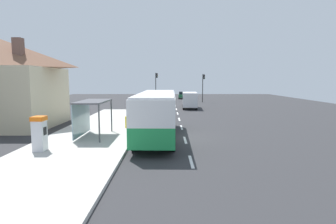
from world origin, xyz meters
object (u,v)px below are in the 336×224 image
object	(u,v)px
traffic_light_near_side	(204,84)
sedan_near	(184,95)
recycling_bin_green	(131,120)
recycling_bin_blue	(130,121)
ticket_machine	(41,133)
recycling_bin_yellow	(129,122)
bus	(158,112)
bus_shelter	(90,109)
traffic_light_far_side	(157,83)
white_van	(191,99)

from	to	relation	value
traffic_light_near_side	sedan_near	bearing A→B (deg)	107.89
traffic_light_near_side	recycling_bin_green	bearing A→B (deg)	-110.01
recycling_bin_blue	traffic_light_near_side	size ratio (longest dim) A/B	0.18
ticket_machine	recycling_bin_blue	world-z (taller)	ticket_machine
recycling_bin_yellow	traffic_light_near_side	bearing A→B (deg)	70.92
bus	ticket_machine	world-z (taller)	bus
traffic_light_near_side	bus_shelter	distance (m)	33.68
sedan_near	traffic_light_far_side	xyz separation A→B (m)	(-5.41, -9.10, 2.77)
recycling_bin_yellow	recycling_bin_blue	xyz separation A→B (m)	(0.00, 0.70, 0.00)
bus	recycling_bin_green	distance (m)	5.22
bus	traffic_light_near_side	size ratio (longest dim) A/B	2.15
bus	bus_shelter	world-z (taller)	bus
white_van	recycling_bin_blue	size ratio (longest dim) A/B	5.57
ticket_machine	recycling_bin_green	world-z (taller)	ticket_machine
white_van	traffic_light_far_side	xyz separation A→B (m)	(-5.30, 11.64, 2.21)
sedan_near	traffic_light_near_side	size ratio (longest dim) A/B	0.87
sedan_near	traffic_light_far_side	size ratio (longest dim) A/B	0.83
bus	white_van	xyz separation A→B (m)	(3.91, 20.23, -0.50)
bus	recycling_bin_blue	world-z (taller)	bus
white_van	recycling_bin_green	bearing A→B (deg)	-112.06
traffic_light_far_side	bus_shelter	distance (m)	32.47
bus	ticket_machine	bearing A→B (deg)	-145.55
sedan_near	traffic_light_near_side	distance (m)	10.72
white_van	recycling_bin_blue	bearing A→B (deg)	-111.21
sedan_near	recycling_bin_green	distance (m)	37.11
traffic_light_far_side	bus_shelter	xyz separation A→B (m)	(-3.31, -32.27, -1.46)
recycling_bin_yellow	bus_shelter	xyz separation A→B (m)	(-2.21, -3.43, 1.44)
ticket_machine	traffic_light_near_side	size ratio (longest dim) A/B	0.38
sedan_near	traffic_light_near_side	world-z (taller)	traffic_light_near_side
bus	bus_shelter	xyz separation A→B (m)	(-4.70, -0.40, 0.25)
ticket_machine	traffic_light_far_side	world-z (taller)	traffic_light_far_side
recycling_bin_yellow	traffic_light_far_side	distance (m)	29.00
bus_shelter	traffic_light_near_side	bearing A→B (deg)	69.27
ticket_machine	recycling_bin_yellow	bearing A→B (deg)	62.45
recycling_bin_yellow	recycling_bin_green	world-z (taller)	same
recycling_bin_yellow	traffic_light_far_side	size ratio (longest dim) A/B	0.18
white_van	sedan_near	distance (m)	20.75
white_van	recycling_bin_yellow	size ratio (longest dim) A/B	5.57
traffic_light_near_side	bus_shelter	size ratio (longest dim) A/B	1.28
bus	recycling_bin_blue	distance (m)	4.64
recycling_bin_blue	traffic_light_near_side	xyz separation A→B (m)	(9.70, 27.34, 2.75)
bus_shelter	sedan_near	bearing A→B (deg)	78.10
ticket_machine	traffic_light_far_side	xyz separation A→B (m)	(4.95, 36.22, 2.39)
white_van	sedan_near	bearing A→B (deg)	89.72
white_van	bus_shelter	size ratio (longest dim) A/B	1.32
recycling_bin_yellow	bus_shelter	bearing A→B (deg)	-122.79
recycling_bin_blue	ticket_machine	bearing A→B (deg)	-115.48
white_van	bus_shelter	bearing A→B (deg)	-112.66
recycling_bin_blue	traffic_light_near_side	world-z (taller)	traffic_light_near_side
sedan_near	bus_shelter	world-z (taller)	bus_shelter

